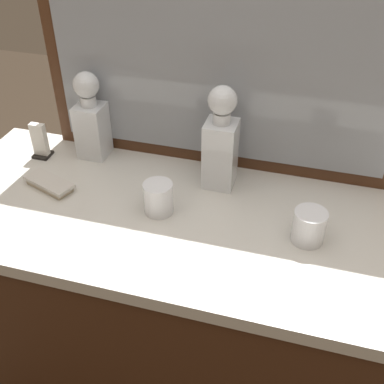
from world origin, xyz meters
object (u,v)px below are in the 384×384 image
Objects in this scene: crystal_tumbler_left at (309,228)px; silver_brush_left at (50,184)px; crystal_tumbler_far_left at (159,198)px; napkin_holder at (40,143)px; crystal_decanter_front at (92,123)px; crystal_decanter_rear at (221,147)px.

silver_brush_left is at bearing 178.34° from crystal_tumbler_left.
crystal_tumbler_far_left is 0.33m from silver_brush_left.
crystal_tumbler_left is 0.83m from napkin_holder.
crystal_decanter_front is 3.13× the size of crystal_tumbler_far_left.
crystal_tumbler_far_left is 0.46m from napkin_holder.
crystal_tumbler_far_left reaches higher than crystal_tumbler_left.
crystal_decanter_rear reaches higher than crystal_decanter_front.
crystal_decanter_front is 0.35m from crystal_tumbler_far_left.
crystal_decanter_rear is at bearing 146.65° from crystal_tumbler_left.
crystal_decanter_rear is 0.56m from napkin_holder.
crystal_tumbler_left is 0.71m from silver_brush_left.
crystal_decanter_rear is 2.68× the size of napkin_holder.
crystal_decanter_front reaches higher than napkin_holder.
crystal_tumbler_far_left is at bearing -1.72° from silver_brush_left.
crystal_decanter_front reaches higher than silver_brush_left.
crystal_decanter_rear is 1.85× the size of silver_brush_left.
napkin_holder is at bearing -179.14° from crystal_decanter_rear.
crystal_decanter_front is at bearing 173.59° from crystal_decanter_rear.
silver_brush_left is at bearing -161.52° from crystal_decanter_rear.
crystal_tumbler_far_left is (-0.12, -0.16, -0.08)m from crystal_decanter_rear.
crystal_decanter_front is at bearing 143.69° from crystal_tumbler_far_left.
crystal_tumbler_far_left reaches higher than silver_brush_left.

